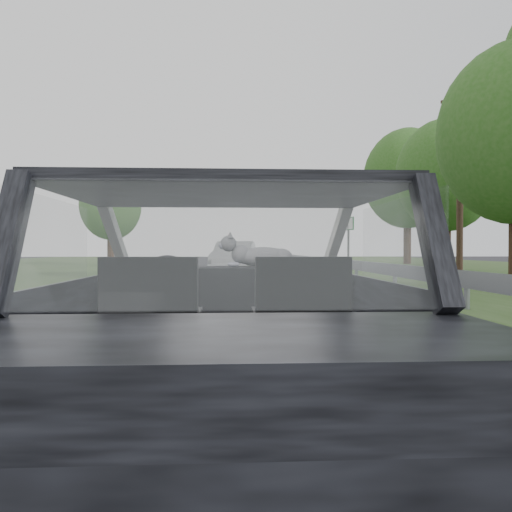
{
  "coord_description": "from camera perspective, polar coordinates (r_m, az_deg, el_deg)",
  "views": [
    {
      "loc": [
        0.01,
        -3.0,
        1.13
      ],
      "look_at": [
        0.2,
        0.52,
        1.08
      ],
      "focal_mm": 35.0,
      "sensor_mm": 36.0,
      "label": 1
    }
  ],
  "objects": [
    {
      "name": "highway_sign",
      "position": [
        25.36,
        10.51,
        1.32
      ],
      "size": [
        0.37,
        1.08,
        2.72
      ],
      "primitive_type": "cube",
      "rotation": [
        0.0,
        0.0,
        0.24
      ],
      "color": "#1A6C2D",
      "rests_on": "ground"
    },
    {
      "name": "tree_6",
      "position": [
        36.7,
        -16.27,
        4.09
      ],
      "size": [
        5.24,
        5.24,
        6.49
      ],
      "primitive_type": null,
      "rotation": [
        0.0,
        0.0,
        -0.26
      ],
      "color": "#265718",
      "rests_on": "ground"
    },
    {
      "name": "driver_seat",
      "position": [
        2.75,
        -11.75,
        -4.44
      ],
      "size": [
        0.5,
        0.72,
        0.42
      ],
      "primitive_type": "cube",
      "color": "black",
      "rests_on": "subject_car"
    },
    {
      "name": "ground",
      "position": [
        3.2,
        -3.33,
        -19.86
      ],
      "size": [
        140.0,
        140.0,
        0.0
      ],
      "primitive_type": "plane",
      "color": "#38373D",
      "rests_on": "ground"
    },
    {
      "name": "passenger_seat",
      "position": [
        2.75,
        5.04,
        -4.43
      ],
      "size": [
        0.5,
        0.72,
        0.42
      ],
      "primitive_type": "cube",
      "color": "black",
      "rests_on": "subject_car"
    },
    {
      "name": "tree_2",
      "position": [
        26.38,
        20.86,
        6.26
      ],
      "size": [
        5.81,
        5.81,
        7.32
      ],
      "primitive_type": null,
      "rotation": [
        0.0,
        0.0,
        -0.23
      ],
      "color": "#265718",
      "rests_on": "ground"
    },
    {
      "name": "utility_pole",
      "position": [
        19.52,
        22.28,
        7.88
      ],
      "size": [
        0.24,
        0.24,
        7.1
      ],
      "primitive_type": "cylinder",
      "rotation": [
        0.0,
        0.0,
        0.03
      ],
      "color": "#4C342A",
      "rests_on": "ground"
    },
    {
      "name": "dashboard",
      "position": [
        3.63,
        -3.3,
        -3.62
      ],
      "size": [
        1.58,
        0.45,
        0.3
      ],
      "primitive_type": "cube",
      "color": "black",
      "rests_on": "subject_car"
    },
    {
      "name": "subject_car",
      "position": [
        3.03,
        -3.34,
        -6.9
      ],
      "size": [
        1.8,
        4.0,
        1.45
      ],
      "primitive_type": "cube",
      "color": "black",
      "rests_on": "ground"
    },
    {
      "name": "steering_wheel",
      "position": [
        3.36,
        -10.16,
        -2.8
      ],
      "size": [
        0.36,
        0.36,
        0.04
      ],
      "primitive_type": "torus",
      "color": "black",
      "rests_on": "dashboard"
    },
    {
      "name": "guardrail",
      "position": [
        13.7,
        15.13,
        -1.52
      ],
      "size": [
        0.05,
        90.0,
        0.32
      ],
      "primitive_type": "cube",
      "color": "gray",
      "rests_on": "ground"
    },
    {
      "name": "cat",
      "position": [
        3.65,
        0.83,
        0.05
      ],
      "size": [
        0.57,
        0.21,
        0.25
      ],
      "primitive_type": "ellipsoid",
      "rotation": [
        0.0,
        0.0,
        0.06
      ],
      "color": "gray",
      "rests_on": "dashboard"
    },
    {
      "name": "other_car",
      "position": [
        21.63,
        -2.47,
        -0.23
      ],
      "size": [
        2.4,
        4.68,
        1.47
      ],
      "primitive_type": "imported",
      "rotation": [
        0.0,
        0.0,
        -0.15
      ],
      "color": "#BBBBBD",
      "rests_on": "ground"
    },
    {
      "name": "tree_3",
      "position": [
        39.16,
        16.92,
        6.34
      ],
      "size": [
        8.19,
        8.19,
        9.85
      ],
      "primitive_type": null,
      "rotation": [
        0.0,
        0.0,
        0.32
      ],
      "color": "#265718",
      "rests_on": "ground"
    }
  ]
}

